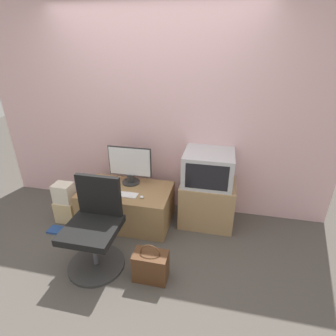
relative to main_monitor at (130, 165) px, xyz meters
name	(u,v)px	position (x,y,z in m)	size (l,w,h in m)	color
ground_plane	(125,272)	(0.25, -0.99, -0.70)	(12.00, 12.00, 0.00)	#4C4742
wall_back	(156,112)	(0.25, 0.33, 0.60)	(4.40, 0.05, 2.60)	beige
desk	(127,205)	(-0.01, -0.17, -0.47)	(1.09, 0.65, 0.46)	#937047
side_stand	(207,202)	(0.97, 0.03, -0.42)	(0.65, 0.50, 0.56)	#A37F56
main_monitor	(130,165)	(0.00, 0.00, 0.00)	(0.55, 0.22, 0.48)	#2D2D2D
keyboard	(123,194)	(0.01, -0.31, -0.23)	(0.35, 0.12, 0.01)	white
mouse	(142,197)	(0.24, -0.33, -0.23)	(0.05, 0.04, 0.03)	silver
crt_tv	(208,168)	(0.96, 0.05, 0.05)	(0.58, 0.53, 0.38)	#B7B7BC
office_chair	(95,231)	(-0.06, -0.91, -0.30)	(0.57, 0.57, 0.92)	#333333
cardboard_box_lower	(67,211)	(-0.76, -0.33, -0.56)	(0.26, 0.20, 0.28)	#D1B27F
cardboard_box_upper	(64,193)	(-0.76, -0.33, -0.30)	(0.22, 0.18, 0.24)	beige
handbag	(151,266)	(0.53, -1.00, -0.55)	(0.33, 0.19, 0.41)	#4C2D19
book	(57,230)	(-0.78, -0.56, -0.69)	(0.21, 0.14, 0.02)	navy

